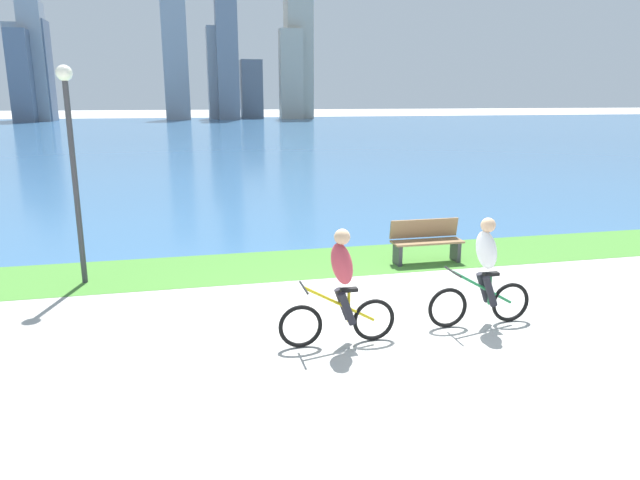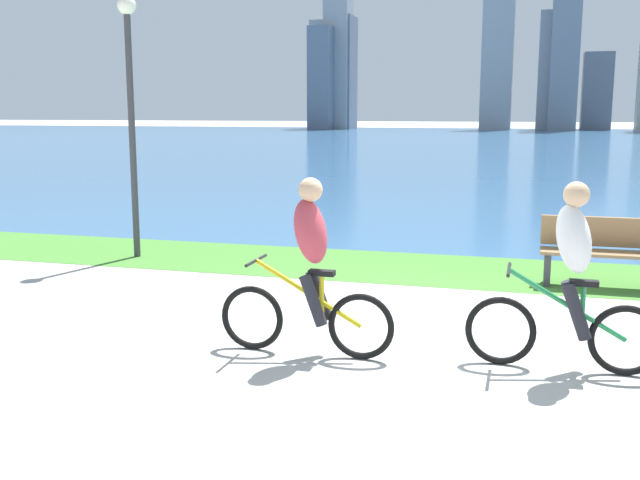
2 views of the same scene
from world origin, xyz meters
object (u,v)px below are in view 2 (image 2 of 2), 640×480
cyclist_lead (309,268)px  lamppost_tall (130,89)px  cyclist_trailing (570,278)px  bench_near_path (601,252)px

cyclist_lead → lamppost_tall: 5.73m
cyclist_trailing → lamppost_tall: 7.38m
cyclist_trailing → lamppost_tall: lamppost_tall is taller
cyclist_lead → cyclist_trailing: cyclist_trailing is taller
bench_near_path → lamppost_tall: bearing=178.8°
cyclist_lead → bench_near_path: 4.62m
cyclist_trailing → bench_near_path: cyclist_trailing is taller
bench_near_path → cyclist_trailing: bearing=-99.2°
cyclist_trailing → bench_near_path: 3.49m
cyclist_trailing → cyclist_lead: bearing=-174.9°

